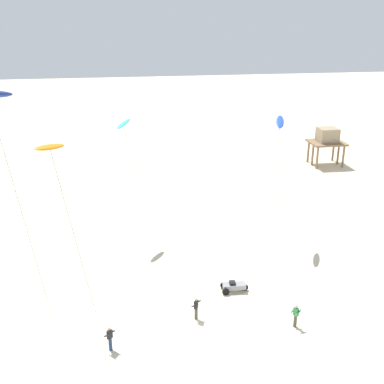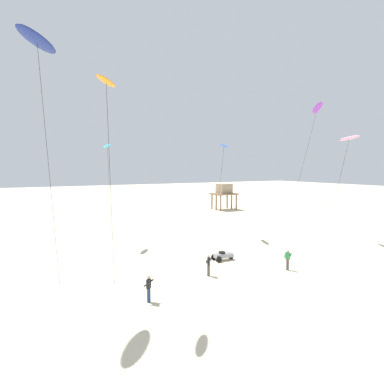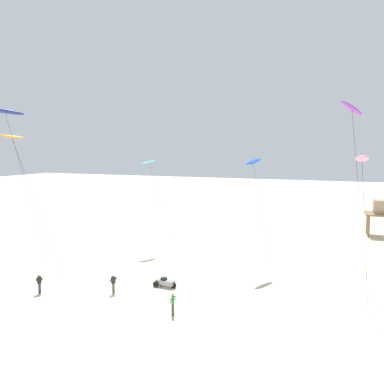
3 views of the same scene
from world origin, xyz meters
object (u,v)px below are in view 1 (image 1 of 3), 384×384
kite_blue (280,123)px  beach_buggy (234,286)px  kite_orange (51,150)px  kite_flyer_middle (196,308)px  kite_flyer_nearest (296,315)px  kite_cyan (124,125)px  stilt_house (327,139)px  kite_flyer_furthest (110,338)px

kite_blue → beach_buggy: kite_blue is taller
kite_orange → kite_flyer_middle: (8.10, 2.12, -12.03)m
kite_orange → kite_flyer_nearest: 18.81m
kite_cyan → kite_flyer_nearest: size_ratio=6.55×
kite_flyer_nearest → beach_buggy: (-3.01, 4.85, -0.46)m
beach_buggy → kite_blue: bearing=55.2°
kite_blue → stilt_house: bearing=55.1°
kite_cyan → kite_flyer_furthest: size_ratio=6.55×
stilt_house → kite_orange: bearing=-133.0°
kite_flyer_nearest → kite_orange: bearing=-179.1°
kite_blue → beach_buggy: bearing=-124.8°
kite_cyan → kite_flyer_furthest: (-1.80, -16.24, -9.58)m
kite_flyer_middle → kite_orange: bearing=-165.4°
kite_cyan → kite_blue: kite_blue is taller
kite_orange → kite_flyer_middle: 14.66m
kite_cyan → kite_orange: (-4.12, -16.07, 2.45)m
kite_flyer_furthest → kite_cyan: bearing=83.7°
kite_blue → kite_flyer_nearest: 16.78m
kite_blue → kite_flyer_middle: (-9.18, -11.34, -9.92)m
kite_orange → stilt_house: size_ratio=2.62×
kite_flyer_nearest → kite_flyer_furthest: bearing=-178.2°
kite_flyer_middle → kite_flyer_furthest: (-5.78, -2.28, 0.00)m
kite_blue → kite_flyer_furthest: 22.53m
kite_blue → kite_flyer_middle: size_ratio=6.82×
kite_flyer_furthest → kite_flyer_middle: bearing=21.6°
kite_orange → kite_flyer_middle: kite_orange is taller
kite_cyan → kite_flyer_nearest: (10.35, -15.85, -9.58)m
kite_cyan → kite_flyer_furthest: 18.94m
kite_flyer_nearest → kite_flyer_middle: (-6.36, 1.90, 0.00)m
kite_blue → kite_flyer_furthest: size_ratio=6.82×
kite_flyer_furthest → beach_buggy: (9.14, 5.24, -0.46)m
stilt_house → kite_cyan: bearing=-147.1°
kite_cyan → stilt_house: (27.29, 17.67, -6.80)m
kite_blue → kite_flyer_middle: 17.64m
kite_cyan → beach_buggy: size_ratio=5.26×
beach_buggy → kite_flyer_middle: bearing=-138.7°
stilt_house → kite_flyer_middle: bearing=-126.4°
kite_flyer_nearest → kite_flyer_middle: bearing=163.4°
kite_flyer_furthest → beach_buggy: kite_flyer_furthest is taller
kite_flyer_nearest → beach_buggy: 5.73m
kite_cyan → kite_flyer_middle: size_ratio=6.55×
kite_blue → kite_flyer_nearest: kite_blue is taller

